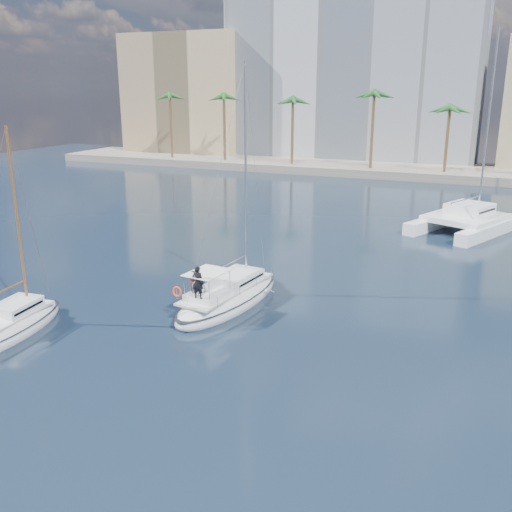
% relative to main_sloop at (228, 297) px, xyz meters
% --- Properties ---
extents(ground, '(160.00, 160.00, 0.00)m').
position_rel_main_sloop_xyz_m(ground, '(2.12, -1.26, -0.50)').
color(ground, black).
rests_on(ground, ground).
extents(quay, '(120.00, 14.00, 1.20)m').
position_rel_main_sloop_xyz_m(quay, '(2.12, 59.74, 0.10)').
color(quay, gray).
rests_on(quay, ground).
extents(building_modern, '(42.00, 16.00, 28.00)m').
position_rel_main_sloop_xyz_m(building_modern, '(-9.88, 71.74, 13.50)').
color(building_modern, silver).
rests_on(building_modern, ground).
extents(building_tan_left, '(22.00, 14.00, 22.00)m').
position_rel_main_sloop_xyz_m(building_tan_left, '(-39.88, 67.74, 10.50)').
color(building_tan_left, tan).
rests_on(building_tan_left, ground).
extents(palm_left, '(3.60, 3.60, 12.30)m').
position_rel_main_sloop_xyz_m(palm_left, '(-31.88, 55.74, 9.78)').
color(palm_left, brown).
rests_on(palm_left, ground).
extents(palm_centre, '(3.60, 3.60, 12.30)m').
position_rel_main_sloop_xyz_m(palm_centre, '(2.12, 55.74, 9.78)').
color(palm_centre, brown).
rests_on(palm_centre, ground).
extents(main_sloop, '(4.49, 10.46, 15.05)m').
position_rel_main_sloop_xyz_m(main_sloop, '(0.00, 0.00, 0.00)').
color(main_sloop, white).
rests_on(main_sloop, ground).
extents(small_sloop, '(3.24, 8.30, 11.65)m').
position_rel_main_sloop_xyz_m(small_sloop, '(-9.01, -8.64, -0.08)').
color(small_sloop, white).
rests_on(small_sloop, ground).
extents(catamaran, '(10.66, 13.84, 18.02)m').
position_rel_main_sloop_xyz_m(catamaran, '(12.39, 25.83, 0.66)').
color(catamaran, white).
rests_on(catamaran, ground).
extents(seagull, '(1.14, 0.49, 0.21)m').
position_rel_main_sloop_xyz_m(seagull, '(1.74, 1.92, 0.03)').
color(seagull, silver).
rests_on(seagull, ground).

